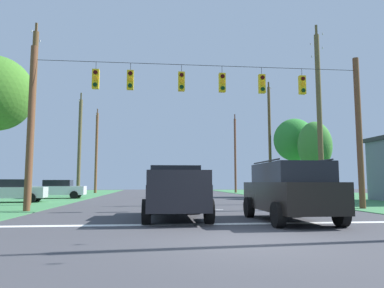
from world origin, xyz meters
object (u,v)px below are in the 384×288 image
object	(u,v)px
distant_car_crossing_white	(58,189)
tree_roadside_right	(294,140)
overhead_signal_span	(202,117)
utility_pole_near_left	(235,154)
utility_pole_far_left	(32,114)
distant_car_oncoming	(11,191)
utility_pole_distant_left	(96,152)
pickup_truck	(175,192)
suv_black	(289,190)
utility_pole_far_right	(270,139)
utility_pole_distant_right	(79,146)
tree_roadside_left	(315,146)
utility_pole_mid_right	(319,114)

from	to	relation	value
distant_car_crossing_white	tree_roadside_right	size ratio (longest dim) A/B	0.61
overhead_signal_span	tree_roadside_right	world-z (taller)	overhead_signal_span
utility_pole_near_left	utility_pole_far_left	size ratio (longest dim) A/B	0.93
distant_car_oncoming	utility_pole_distant_left	distance (m)	21.44
distant_car_crossing_white	utility_pole_distant_left	size ratio (longest dim) A/B	0.41
pickup_truck	tree_roadside_right	xyz separation A→B (m)	(12.10, 18.50, 4.26)
overhead_signal_span	suv_black	size ratio (longest dim) A/B	3.43
utility_pole_far_left	tree_roadside_right	world-z (taller)	utility_pole_far_left
utility_pole_far_right	utility_pole_distant_right	world-z (taller)	utility_pole_far_right
tree_roadside_right	tree_roadside_left	world-z (taller)	tree_roadside_right
distant_car_oncoming	utility_pole_distant_left	size ratio (longest dim) A/B	0.42
distant_car_crossing_white	utility_pole_far_right	xyz separation A→B (m)	(18.70, 2.41, 4.61)
overhead_signal_span	utility_pole_far_left	size ratio (longest dim) A/B	1.50
tree_roadside_right	utility_pole_near_left	bearing A→B (deg)	100.59
overhead_signal_span	distant_car_crossing_white	size ratio (longest dim) A/B	3.76
distant_car_crossing_white	utility_pole_near_left	bearing A→B (deg)	39.49
pickup_truck	suv_black	bearing A→B (deg)	-22.07
distant_car_oncoming	utility_pole_far_right	world-z (taller)	utility_pole_far_right
pickup_truck	utility_pole_mid_right	bearing A→B (deg)	40.27
utility_pole_far_right	utility_pole_near_left	xyz separation A→B (m)	(-0.51, 12.58, -0.44)
distant_car_oncoming	tree_roadside_left	xyz separation A→B (m)	(22.62, 3.76, 3.56)
distant_car_oncoming	tree_roadside_left	world-z (taller)	tree_roadside_left
overhead_signal_span	utility_pole_distant_left	xyz separation A→B (m)	(-9.57, 28.51, 0.64)
pickup_truck	utility_pole_mid_right	distance (m)	13.55
overhead_signal_span	utility_pole_distant_left	size ratio (longest dim) A/B	1.55
suv_black	utility_pole_mid_right	bearing A→B (deg)	58.95
overhead_signal_span	tree_roadside_right	size ratio (longest dim) A/B	2.28
distant_car_crossing_white	utility_pole_far_left	size ratio (longest dim) A/B	0.40
overhead_signal_span	utility_pole_distant_right	distance (m)	19.48
tree_roadside_right	tree_roadside_left	distance (m)	3.55
utility_pole_far_left	tree_roadside_left	world-z (taller)	utility_pole_far_left
utility_pole_distant_left	utility_pole_near_left	bearing A→B (deg)	-0.55
utility_pole_mid_right	utility_pole_distant_left	bearing A→B (deg)	126.47
utility_pole_near_left	tree_roadside_left	size ratio (longest dim) A/B	1.59
suv_black	tree_roadside_left	bearing A→B (deg)	62.46
utility_pole_mid_right	tree_roadside_left	size ratio (longest dim) A/B	1.82
utility_pole_far_right	distant_car_oncoming	bearing A→B (deg)	-158.06
utility_pole_mid_right	utility_pole_distant_left	xyz separation A→B (m)	(-17.75, 24.01, -0.58)
utility_pole_near_left	utility_pole_distant_right	xyz separation A→B (m)	(-17.37, -11.23, -0.27)
suv_black	utility_pole_near_left	size ratio (longest dim) A/B	0.47
distant_car_crossing_white	distant_car_oncoming	distance (m)	5.92
suv_black	tree_roadside_right	distance (m)	22.09
pickup_truck	tree_roadside_right	size ratio (longest dim) A/B	0.75
tree_roadside_left	distant_car_crossing_white	bearing A→B (deg)	174.66
utility_pole_far_left	utility_pole_distant_left	bearing A→B (deg)	90.10
utility_pole_far_right	tree_roadside_right	world-z (taller)	utility_pole_far_right
suv_black	utility_pole_near_left	bearing A→B (deg)	80.28
pickup_truck	utility_pole_mid_right	world-z (taller)	utility_pole_mid_right
utility_pole_mid_right	utility_pole_distant_right	size ratio (longest dim) A/B	1.19
distant_car_oncoming	utility_pole_distant_right	bearing A→B (deg)	76.22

